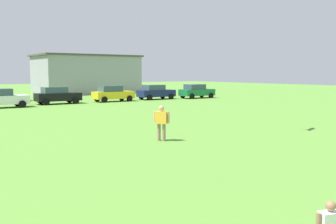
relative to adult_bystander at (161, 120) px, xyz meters
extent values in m
plane|color=#568C33|center=(-3.90, 14.38, -0.95)|extent=(160.00, 160.00, 0.00)
cube|color=white|center=(-4.03, -10.94, -0.24)|extent=(0.40, 0.30, 0.37)
cylinder|color=#936B4C|center=(-4.23, -10.87, -0.23)|extent=(0.08, 0.08, 0.35)
sphere|color=#936B4C|center=(-4.03, -10.94, 0.04)|extent=(0.16, 0.16, 0.16)
cylinder|color=#8C7259|center=(0.07, -0.09, -0.56)|extent=(0.15, 0.15, 0.79)
cylinder|color=#8C7259|center=(-0.07, 0.09, -0.56)|extent=(0.15, 0.15, 0.79)
cube|color=yellow|center=(0.00, 0.00, 0.11)|extent=(0.56, 0.59, 0.56)
cylinder|color=tan|center=(0.20, -0.25, 0.13)|extent=(0.11, 0.11, 0.52)
cylinder|color=tan|center=(-0.20, 0.25, 0.13)|extent=(0.11, 0.11, 0.52)
sphere|color=tan|center=(0.00, 0.00, 0.53)|extent=(0.25, 0.25, 0.25)
cube|color=white|center=(-2.50, 21.55, -0.25)|extent=(4.30, 1.80, 0.76)
cylinder|color=black|center=(-1.04, 22.45, -0.63)|extent=(0.64, 0.22, 0.64)
cylinder|color=black|center=(-1.04, 20.65, -0.63)|extent=(0.64, 0.22, 0.64)
cube|color=black|center=(2.92, 22.93, -0.25)|extent=(4.30, 1.80, 0.76)
cube|color=#334756|center=(2.57, 22.93, 0.43)|extent=(2.24, 1.58, 0.60)
cylinder|color=black|center=(4.38, 23.83, -0.63)|extent=(0.64, 0.22, 0.64)
cylinder|color=black|center=(4.38, 22.03, -0.63)|extent=(0.64, 0.22, 0.64)
cylinder|color=black|center=(1.45, 23.83, -0.63)|extent=(0.64, 0.22, 0.64)
cylinder|color=black|center=(1.45, 22.03, -0.63)|extent=(0.64, 0.22, 0.64)
cube|color=yellow|center=(8.83, 22.75, -0.25)|extent=(4.30, 1.80, 0.76)
cube|color=#334756|center=(8.49, 22.75, 0.43)|extent=(2.24, 1.58, 0.60)
cylinder|color=black|center=(10.29, 23.65, -0.63)|extent=(0.64, 0.22, 0.64)
cylinder|color=black|center=(10.29, 21.85, -0.63)|extent=(0.64, 0.22, 0.64)
cylinder|color=black|center=(7.37, 23.65, -0.63)|extent=(0.64, 0.22, 0.64)
cylinder|color=black|center=(7.37, 21.85, -0.63)|extent=(0.64, 0.22, 0.64)
cube|color=#141E4C|center=(14.43, 22.98, -0.25)|extent=(4.30, 1.80, 0.76)
cube|color=#334756|center=(14.08, 22.98, 0.43)|extent=(2.24, 1.58, 0.60)
cylinder|color=black|center=(15.89, 23.88, -0.63)|extent=(0.64, 0.22, 0.64)
cylinder|color=black|center=(15.89, 22.08, -0.63)|extent=(0.64, 0.22, 0.64)
cylinder|color=black|center=(12.96, 23.88, -0.63)|extent=(0.64, 0.22, 0.64)
cylinder|color=black|center=(12.96, 22.08, -0.63)|extent=(0.64, 0.22, 0.64)
cube|color=#196B38|center=(19.64, 21.99, -0.25)|extent=(4.30, 1.80, 0.76)
cube|color=#334756|center=(19.29, 21.99, 0.43)|extent=(2.24, 1.58, 0.60)
cylinder|color=black|center=(21.10, 22.89, -0.63)|extent=(0.64, 0.22, 0.64)
cylinder|color=black|center=(21.10, 21.09, -0.63)|extent=(0.64, 0.22, 0.64)
cylinder|color=black|center=(18.17, 22.89, -0.63)|extent=(0.64, 0.22, 0.64)
cylinder|color=black|center=(18.17, 21.09, -0.63)|extent=(0.64, 0.22, 0.64)
cube|color=#9999A3|center=(12.89, 39.92, 1.74)|extent=(13.97, 8.76, 5.40)
cube|color=#4C4742|center=(12.89, 39.92, 4.56)|extent=(14.53, 9.11, 0.24)
camera|label=1|loc=(-9.42, -14.31, 2.12)|focal=41.05mm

